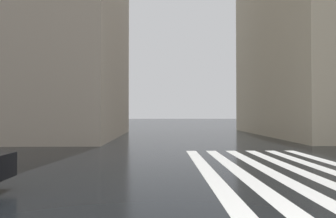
# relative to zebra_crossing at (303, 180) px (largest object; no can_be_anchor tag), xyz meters

# --- Properties ---
(zebra_crossing) EXTENTS (13.00, 5.50, 0.01)m
(zebra_crossing) POSITION_rel_zebra_crossing_xyz_m (0.00, 0.00, 0.00)
(zebra_crossing) COLOR silver
(zebra_crossing) RESTS_ON ground_plane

